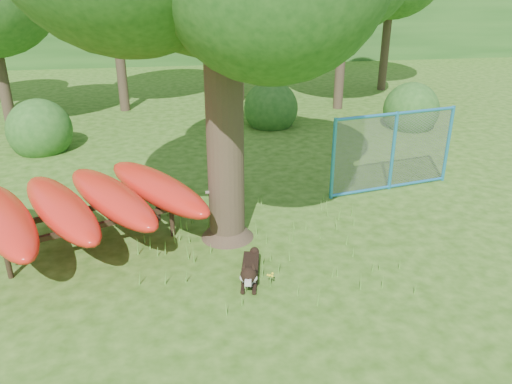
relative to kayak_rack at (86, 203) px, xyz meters
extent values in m
plane|color=#254C0F|center=(2.84, -1.49, -0.88)|extent=(80.00, 80.00, 0.00)
cylinder|color=#35291D|center=(2.52, -0.06, 1.74)|extent=(0.70, 0.70, 5.25)
cone|color=#35291D|center=(2.52, -0.06, -0.62)|extent=(1.06, 1.06, 0.53)
cylinder|color=#35291D|center=(3.15, -0.03, 2.48)|extent=(1.44, 0.75, 1.12)
cylinder|color=#35291D|center=(1.99, 0.13, 2.90)|extent=(1.18, 0.71, 1.07)
cylinder|color=brown|center=(2.29, -0.12, -0.31)|extent=(0.11, 0.11, 1.16)
cylinder|color=brown|center=(2.29, -0.12, 0.09)|extent=(0.31, 0.08, 0.06)
cylinder|color=black|center=(-1.20, -0.89, -0.61)|extent=(0.12, 0.12, 0.56)
cylinder|color=black|center=(1.49, 0.17, -0.61)|extent=(0.12, 0.12, 0.56)
cylinder|color=black|center=(-1.49, -0.17, -0.61)|extent=(0.12, 0.12, 0.56)
cylinder|color=black|center=(1.20, 0.89, -0.61)|extent=(0.12, 0.12, 0.56)
cube|color=black|center=(0.14, -0.36, -0.31)|extent=(3.13, 1.30, 0.09)
cube|color=black|center=(-0.14, 0.36, -0.31)|extent=(3.13, 1.30, 0.09)
ellipsoid|color=red|center=(-1.24, -0.49, 0.00)|extent=(2.14, 3.34, 0.53)
ellipsoid|color=red|center=(-0.41, -0.16, 0.00)|extent=(2.23, 3.31, 0.53)
ellipsoid|color=red|center=(0.41, 0.16, 0.00)|extent=(2.32, 3.28, 0.53)
ellipsoid|color=red|center=(1.24, 0.49, 0.00)|extent=(2.40, 3.25, 0.53)
cube|color=black|center=(2.75, -1.46, -0.76)|extent=(0.41, 0.75, 0.24)
cube|color=beige|center=(2.69, -1.75, -0.77)|extent=(0.25, 0.19, 0.22)
sphere|color=black|center=(2.65, -1.93, -0.58)|extent=(0.26, 0.26, 0.26)
cube|color=beige|center=(2.63, -2.05, -0.62)|extent=(0.13, 0.16, 0.09)
sphere|color=beige|center=(2.57, -1.93, -0.62)|extent=(0.12, 0.12, 0.12)
sphere|color=beige|center=(2.73, -1.97, -0.62)|extent=(0.12, 0.12, 0.12)
cone|color=black|center=(2.59, -1.88, -0.44)|extent=(0.13, 0.14, 0.13)
cone|color=black|center=(2.73, -1.91, -0.44)|extent=(0.09, 0.11, 0.13)
cylinder|color=black|center=(2.57, -1.88, -0.83)|extent=(0.13, 0.31, 0.07)
cylinder|color=black|center=(2.75, -1.92, -0.83)|extent=(0.13, 0.31, 0.07)
sphere|color=black|center=(2.88, -1.09, -0.66)|extent=(0.16, 0.16, 0.16)
torus|color=#184FB4|center=(2.67, -1.85, -0.64)|extent=(0.26, 0.13, 0.25)
cylinder|color=#2A89C4|center=(5.04, 1.38, 0.05)|extent=(0.10, 0.10, 1.86)
cylinder|color=#2A89C4|center=(6.57, 1.68, 0.05)|extent=(0.10, 0.10, 1.86)
cylinder|color=#2A89C4|center=(8.09, 1.97, 0.05)|extent=(0.10, 0.10, 1.86)
cylinder|color=#2A89C4|center=(6.57, 1.68, 0.94)|extent=(3.06, 0.66, 0.07)
cylinder|color=#2A89C4|center=(6.57, 1.68, -0.83)|extent=(3.06, 0.66, 0.07)
plane|color=gray|center=(6.57, 1.68, 0.05)|extent=(3.04, 0.59, 3.10)
cylinder|color=#568F2F|center=(3.01, -1.87, -0.77)|extent=(0.02, 0.02, 0.22)
sphere|color=yellow|center=(3.01, -1.87, -0.66)|extent=(0.04, 0.04, 0.04)
sphere|color=yellow|center=(3.06, -1.84, -0.65)|extent=(0.04, 0.04, 0.04)
sphere|color=yellow|center=(2.98, -1.84, -0.67)|extent=(0.04, 0.04, 0.04)
sphere|color=yellow|center=(3.04, -1.90, -0.66)|extent=(0.04, 0.04, 0.04)
sphere|color=yellow|center=(2.99, -1.89, -0.65)|extent=(0.04, 0.04, 0.04)
cylinder|color=#35291D|center=(-3.66, 8.51, 1.22)|extent=(0.36, 0.36, 4.20)
cylinder|color=#35291D|center=(-0.16, 10.51, 1.74)|extent=(0.36, 0.36, 5.25)
cylinder|color=#35291D|center=(4.34, 11.51, 1.04)|extent=(0.36, 0.36, 3.85)
cylinder|color=#35291D|center=(7.84, 9.51, 1.50)|extent=(0.36, 0.36, 4.76)
cylinder|color=#35291D|center=(10.84, 12.51, 1.57)|extent=(0.36, 0.36, 4.90)
sphere|color=#21511A|center=(-2.16, 6.01, -0.88)|extent=(1.80, 1.80, 1.80)
sphere|color=#21511A|center=(9.34, 6.51, -0.88)|extent=(1.80, 1.80, 1.80)
sphere|color=#21511A|center=(4.84, 7.51, -0.88)|extent=(1.80, 1.80, 1.80)
cube|color=#21511A|center=(2.84, 26.51, 2.12)|extent=(80.00, 12.00, 6.00)
camera|label=1|loc=(1.67, -8.54, 3.72)|focal=35.00mm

